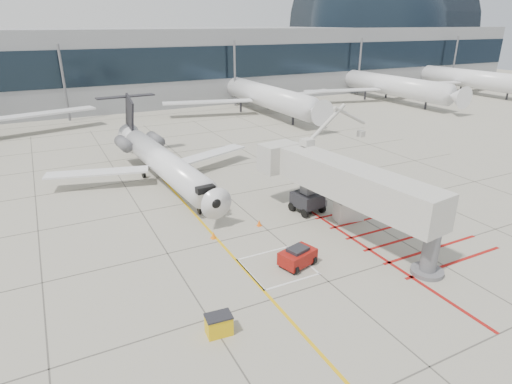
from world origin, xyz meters
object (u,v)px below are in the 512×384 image
jet_bridge (360,193)px  spill_bin (219,324)px  regional_jet (170,154)px  pushback_tug (298,256)px

jet_bridge → spill_bin: jet_bridge is taller
regional_jet → pushback_tug: 17.85m
regional_jet → jet_bridge: 18.48m
regional_jet → jet_bridge: (9.51, -15.84, -0.05)m
jet_bridge → pushback_tug: 6.93m
jet_bridge → regional_jet: bearing=113.5°
jet_bridge → pushback_tug: (-6.13, -1.44, -2.89)m
regional_jet → pushback_tug: regional_jet is taller
pushback_tug → spill_bin: 8.20m
jet_bridge → pushback_tug: jet_bridge is taller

